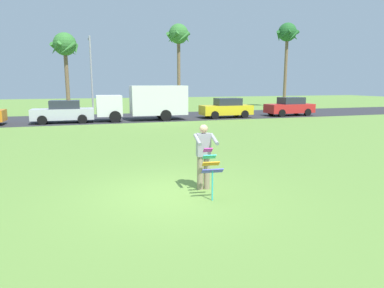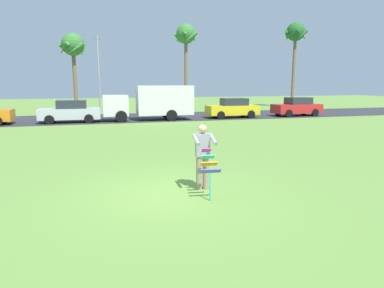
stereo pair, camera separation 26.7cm
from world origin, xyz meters
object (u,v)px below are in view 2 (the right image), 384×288
Objects in this scene: parked_car_red at (297,107)px; person_kite_flyer at (203,154)px; parked_truck_white_box at (154,102)px; palm_tree_far_left at (295,36)px; parked_car_yellow at (233,108)px; streetlight_pole at (99,70)px; palm_tree_centre_far at (186,38)px; kite_held at (209,166)px; palm_tree_right_near at (73,48)px; parked_car_silver at (70,112)px.

person_kite_flyer is at bearing -128.96° from parked_car_red.
palm_tree_far_left is (18.20, 9.81, 6.75)m from parked_truck_white_box.
parked_car_yellow is 13.04m from streetlight_pole.
parked_car_red is (14.20, 17.56, -0.18)m from person_kite_flyer.
palm_tree_centre_far is at bearing 63.25° from parked_truck_white_box.
streetlight_pole is (-22.05, -2.56, -4.17)m from palm_tree_far_left.
palm_tree_far_left is 1.38× the size of streetlight_pole.
kite_held is 0.13× the size of palm_tree_centre_far.
palm_tree_right_near reaches higher than parked_car_red.
palm_tree_far_left is (19.98, 28.10, 7.34)m from kite_held.
parked_truck_white_box reaches higher than parked_car_red.
parked_car_silver is at bearing -179.99° from parked_truck_white_box.
person_kite_flyer is 25.09m from streetlight_pole.
parked_car_silver is 8.23m from streetlight_pole.
palm_tree_centre_far is at bearing 9.29° from palm_tree_right_near.
palm_tree_right_near is at bearing 124.19° from parked_truck_white_box.
parked_truck_white_box is (1.70, 17.56, 0.46)m from person_kite_flyer.
palm_tree_right_near reaches higher than parked_car_yellow.
parked_car_silver is 0.63× the size of parked_truck_white_box.
parked_truck_white_box is 1.58× the size of parked_car_red.
kite_held is 0.18× the size of parked_truck_white_box.
streetlight_pole is at bearing -36.97° from palm_tree_right_near.
parked_truck_white_box is 6.53m from parked_car_yellow.
palm_tree_centre_far is 1.30× the size of streetlight_pole.
person_kite_flyer is 29.98m from palm_tree_centre_far.
parked_truck_white_box is at bearing 180.00° from parked_car_yellow.
parked_car_red is 0.44× the size of palm_tree_far_left.
palm_tree_right_near is at bearing -170.71° from palm_tree_centre_far.
parked_car_silver is at bearing -180.00° from parked_car_red.
palm_tree_centre_far is (7.14, 28.34, 6.67)m from person_kite_flyer.
parked_car_silver and parked_car_red have the same top height.
parked_car_red is (18.55, 0.00, 0.00)m from parked_car_silver.
palm_tree_far_left is (19.90, 27.37, 7.21)m from person_kite_flyer.
palm_tree_far_left reaches higher than palm_tree_right_near.
person_kite_flyer is 0.75m from kite_held.
parked_car_silver is 0.46× the size of palm_tree_centre_far.
parked_truck_white_box is (6.05, 0.00, 0.64)m from parked_car_silver.
palm_tree_centre_far reaches higher than parked_truck_white_box.
palm_tree_centre_far is 12.81m from palm_tree_far_left.
kite_held is 0.17× the size of streetlight_pole.
streetlight_pole is (-2.14, 24.81, 3.05)m from person_kite_flyer.
parked_truck_white_box is at bearing 84.46° from person_kite_flyer.
kite_held is at bearing -95.70° from person_kite_flyer.
palm_tree_right_near reaches higher than person_kite_flyer.
parked_car_red is at bearing -25.64° from palm_tree_right_near.
palm_tree_far_left is 22.58m from streetlight_pole.
person_kite_flyer is at bearing -85.06° from streetlight_pole.
palm_tree_right_near is (-6.05, 8.90, 4.69)m from parked_truck_white_box.
parked_truck_white_box is (1.78, 18.29, 0.59)m from kite_held.
parked_car_yellow is (8.28, 18.29, -0.05)m from kite_held.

